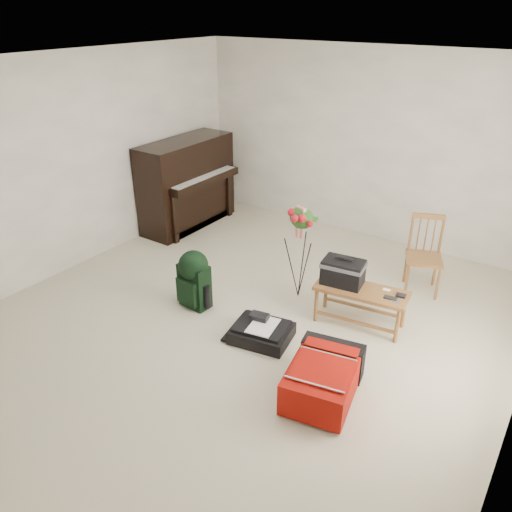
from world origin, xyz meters
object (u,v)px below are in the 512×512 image
Objects in this scene: red_suitcase at (326,375)px; green_backpack at (194,277)px; bench at (350,277)px; dining_chair at (425,256)px; flower_stand at (300,253)px; piano at (188,185)px; black_duffel at (262,332)px.

green_backpack is (-1.79, 0.39, 0.18)m from red_suitcase.
dining_chair is at bearing 58.75° from bench.
bench is at bearing -135.20° from dining_chair.
flower_stand is at bearing 117.34° from red_suitcase.
piano reaches higher than bench.
black_duffel is at bearing 149.02° from red_suitcase.
black_duffel is at bearing -139.77° from dining_chair.
flower_stand is at bearing 49.08° from green_backpack.
dining_chair is 0.80× the size of flower_stand.
dining_chair is 1.01× the size of red_suitcase.
black_duffel is at bearing -61.73° from flower_stand.
dining_chair is 1.39× the size of black_duffel.
bench is 1.04m from black_duffel.
dining_chair is at bearing 75.53° from red_suitcase.
bench is 1.51× the size of black_duffel.
piano is 2.27m from green_backpack.
green_backpack is (1.54, -1.65, -0.24)m from piano.
bench is 1.09× the size of dining_chair.
bench is at bearing -17.57° from piano.
piano is at bearing 133.91° from black_duffel.
flower_stand reaches higher than dining_chair.
flower_stand is at bearing 162.39° from bench.
bench is 1.47× the size of green_backpack.
piano is 2.38× the size of black_duffel.
bench is 1.19m from red_suitcase.
piano reaches higher than black_duffel.
red_suitcase is at bearing -31.62° from piano.
piano is 2.50m from flower_stand.
red_suitcase is at bearing -8.40° from green_backpack.
dining_chair is 2.57m from green_backpack.
green_backpack is at bearing 163.50° from black_duffel.
flower_stand is (0.81, 0.82, 0.18)m from green_backpack.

